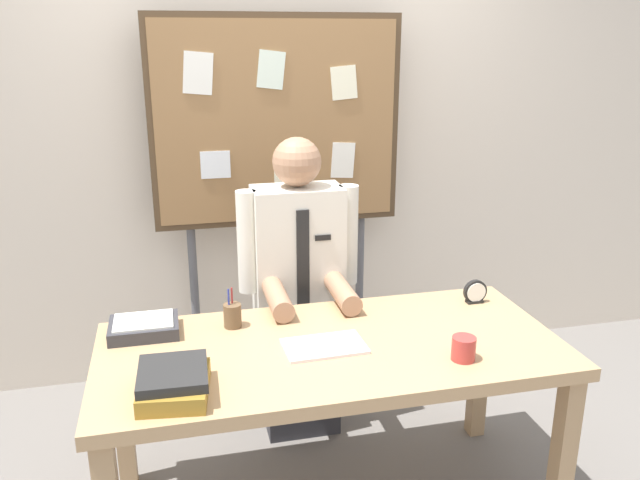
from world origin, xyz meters
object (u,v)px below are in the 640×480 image
object	(u,v)px
bulletin_board	(277,128)
paper_tray	(144,327)
desk	(331,365)
book_stack	(174,382)
coffee_mug	(464,348)
open_notebook	(324,346)
pen_holder	(232,315)
person	(299,300)
desk_clock	(475,293)

from	to	relation	value
bulletin_board	paper_tray	distance (m)	1.25
desk	bulletin_board	xyz separation A→B (m)	(-0.00, 1.10, 0.74)
book_stack	paper_tray	size ratio (longest dim) A/B	1.13
book_stack	coffee_mug	bearing A→B (deg)	0.07
bulletin_board	open_notebook	world-z (taller)	bulletin_board
book_stack	coffee_mug	distance (m)	1.00
coffee_mug	pen_holder	bearing A→B (deg)	148.91
open_notebook	person	bearing A→B (deg)	87.02
person	open_notebook	xyz separation A→B (m)	(-0.03, -0.63, 0.08)
book_stack	desk_clock	world-z (taller)	desk_clock
book_stack	person	bearing A→B (deg)	55.31
pen_holder	bulletin_board	bearing A→B (deg)	68.49
desk	desk_clock	distance (m)	0.75
bulletin_board	open_notebook	bearing A→B (deg)	-91.66
person	paper_tray	xyz separation A→B (m)	(-0.68, -0.35, 0.10)
desk	open_notebook	distance (m)	0.10
open_notebook	paper_tray	world-z (taller)	paper_tray
book_stack	desk_clock	bearing A→B (deg)	19.90
open_notebook	desk	bearing A→B (deg)	31.47
open_notebook	coffee_mug	bearing A→B (deg)	-23.78
person	bulletin_board	size ratio (longest dim) A/B	0.73
person	bulletin_board	world-z (taller)	bulletin_board
person	desk	bearing A→B (deg)	-90.00
desk_clock	pen_holder	bearing A→B (deg)	179.89
bulletin_board	book_stack	world-z (taller)	bulletin_board
person	paper_tray	size ratio (longest dim) A/B	5.41
desk_clock	paper_tray	distance (m)	1.37
desk	book_stack	bearing A→B (deg)	-158.86
book_stack	desk_clock	xyz separation A→B (m)	(1.27, 0.46, 0.00)
book_stack	coffee_mug	world-z (taller)	book_stack
person	pen_holder	xyz separation A→B (m)	(-0.34, -0.37, 0.12)
desk_clock	paper_tray	xyz separation A→B (m)	(-1.37, 0.02, -0.02)
bulletin_board	desk_clock	bearing A→B (deg)	-51.21
book_stack	pen_holder	distance (m)	0.52
person	book_stack	distance (m)	1.02
desk_clock	coffee_mug	distance (m)	0.53
coffee_mug	paper_tray	xyz separation A→B (m)	(-1.10, 0.48, -0.02)
paper_tray	open_notebook	bearing A→B (deg)	-23.04
desk_clock	pen_holder	distance (m)	1.04
bulletin_board	desk_clock	size ratio (longest dim) A/B	18.88
person	bulletin_board	xyz separation A→B (m)	(-0.00, 0.50, 0.72)
pen_holder	coffee_mug	bearing A→B (deg)	-31.09
bulletin_board	paper_tray	size ratio (longest dim) A/B	7.42
desk	pen_holder	xyz separation A→B (m)	(-0.34, 0.24, 0.13)
desk	coffee_mug	xyz separation A→B (m)	(0.42, -0.22, 0.13)
book_stack	open_notebook	size ratio (longest dim) A/B	0.99
desk	book_stack	xyz separation A→B (m)	(-0.57, -0.22, 0.13)
coffee_mug	paper_tray	world-z (taller)	coffee_mug
paper_tray	coffee_mug	bearing A→B (deg)	-23.35
desk_clock	book_stack	bearing A→B (deg)	-160.10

